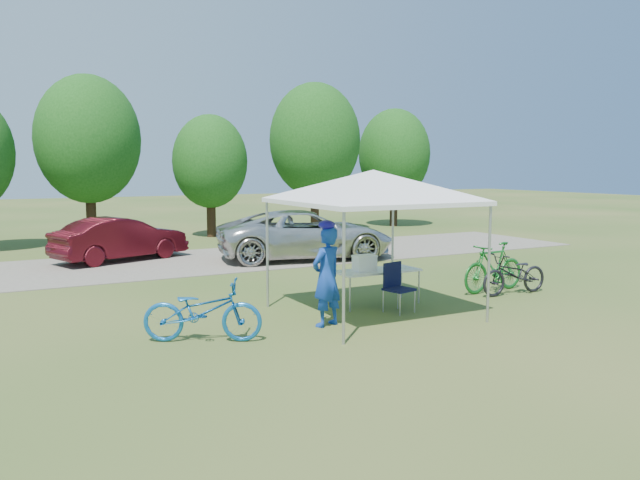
% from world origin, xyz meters
% --- Properties ---
extents(ground, '(100.00, 100.00, 0.00)m').
position_xyz_m(ground, '(0.00, 0.00, 0.00)').
color(ground, '#2D5119').
rests_on(ground, ground).
extents(gravel_strip, '(24.00, 5.00, 0.02)m').
position_xyz_m(gravel_strip, '(0.00, 8.00, 0.01)').
color(gravel_strip, gray).
rests_on(gravel_strip, ground).
extents(canopy, '(4.53, 4.53, 3.00)m').
position_xyz_m(canopy, '(0.00, 0.00, 2.65)').
color(canopy, '#A5A5AA').
rests_on(canopy, ground).
extents(treeline, '(24.89, 4.28, 6.30)m').
position_xyz_m(treeline, '(-0.29, 14.05, 3.53)').
color(treeline, '#382314').
rests_on(treeline, ground).
extents(folding_table, '(1.74, 0.72, 0.71)m').
position_xyz_m(folding_table, '(0.54, 0.65, 0.67)').
color(folding_table, white).
rests_on(folding_table, ground).
extents(folding_chair, '(0.58, 0.60, 0.94)m').
position_xyz_m(folding_chair, '(0.54, -0.01, 0.56)').
color(folding_chair, black).
rests_on(folding_chair, ground).
extents(cooler, '(0.44, 0.30, 0.32)m').
position_xyz_m(cooler, '(0.24, 0.65, 0.88)').
color(cooler, white).
rests_on(cooler, folding_table).
extents(ice_cream_cup, '(0.07, 0.07, 0.06)m').
position_xyz_m(ice_cream_cup, '(0.98, 0.60, 0.74)').
color(ice_cream_cup, yellow).
rests_on(ice_cream_cup, folding_table).
extents(cyclist, '(0.74, 0.60, 1.75)m').
position_xyz_m(cyclist, '(-1.18, -0.36, 0.88)').
color(cyclist, '#133B9F').
rests_on(cyclist, ground).
extents(bike_blue, '(1.98, 1.46, 0.99)m').
position_xyz_m(bike_blue, '(-3.40, -0.30, 0.50)').
color(bike_blue, '#125EA4').
rests_on(bike_blue, ground).
extents(bike_green, '(1.88, 0.68, 1.11)m').
position_xyz_m(bike_green, '(3.57, 0.53, 0.55)').
color(bike_green, '#176923').
rests_on(bike_green, ground).
extents(bike_dark, '(1.76, 0.64, 0.92)m').
position_xyz_m(bike_dark, '(3.74, 0.06, 0.46)').
color(bike_dark, black).
rests_on(bike_dark, ground).
extents(minivan, '(5.70, 3.54, 1.47)m').
position_xyz_m(minivan, '(2.08, 6.89, 0.75)').
color(minivan, silver).
rests_on(minivan, gravel_strip).
extents(sedan, '(4.14, 2.63, 1.29)m').
position_xyz_m(sedan, '(-2.92, 9.16, 0.66)').
color(sedan, '#420B12').
rests_on(sedan, gravel_strip).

